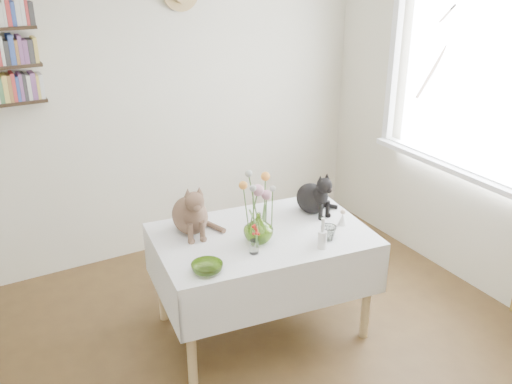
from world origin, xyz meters
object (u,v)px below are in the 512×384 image
dining_table (262,258)px  black_cat (312,191)px  flower_vase (258,228)px  tabby_cat (189,206)px

dining_table → black_cat: size_ratio=4.62×
flower_vase → dining_table: bearing=48.0°
dining_table → flower_vase: flower_vase is taller
dining_table → flower_vase: size_ratio=7.52×
dining_table → tabby_cat: (-0.38, 0.24, 0.35)m
tabby_cat → black_cat: (0.82, -0.13, -0.02)m
dining_table → tabby_cat: bearing=147.5°
tabby_cat → dining_table: bearing=-24.7°
dining_table → flower_vase: (-0.07, -0.08, 0.27)m
dining_table → tabby_cat: 0.57m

